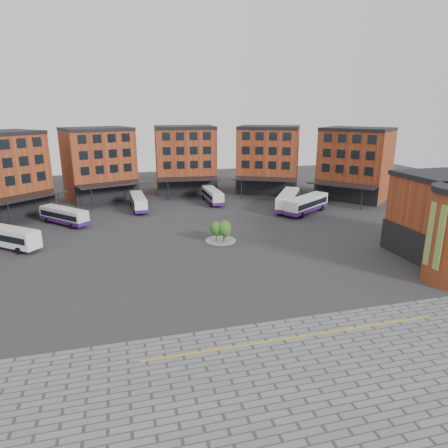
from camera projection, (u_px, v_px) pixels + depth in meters
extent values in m
plane|color=#28282B|center=(230.00, 275.00, 45.82)|extent=(160.00, 160.00, 0.00)
cube|color=slate|center=(351.00, 403.00, 25.91)|extent=(50.00, 22.00, 0.02)
cube|color=gold|center=(298.00, 337.00, 33.32)|extent=(26.00, 0.15, 0.02)
cube|color=brown|center=(2.00, 175.00, 70.32)|extent=(16.35, 16.13, 14.00)
cube|color=black|center=(22.00, 206.00, 69.18)|extent=(10.00, 9.07, 4.00)
cube|color=black|center=(16.00, 165.00, 67.06)|extent=(8.60, 7.77, 8.00)
cube|color=black|center=(28.00, 197.00, 67.39)|extent=(12.61, 11.97, 0.25)
cylinder|color=black|center=(9.00, 215.00, 63.35)|extent=(0.20, 0.20, 4.00)
cylinder|color=black|center=(59.00, 204.00, 70.67)|extent=(0.20, 0.20, 4.00)
cube|color=brown|center=(99.00, 165.00, 83.14)|extent=(15.55, 13.69, 14.00)
cube|color=black|center=(109.00, 192.00, 80.68)|extent=(12.45, 4.71, 4.00)
cube|color=black|center=(96.00, 129.00, 81.09)|extent=(15.65, 13.97, 0.60)
cube|color=black|center=(106.00, 156.00, 78.50)|extent=(10.87, 3.87, 8.00)
cube|color=black|center=(112.00, 184.00, 78.25)|extent=(13.72, 8.39, 0.25)
cylinder|color=black|center=(92.00, 199.00, 74.93)|extent=(0.20, 0.20, 4.00)
cylinder|color=black|center=(138.00, 193.00, 79.81)|extent=(0.20, 0.20, 4.00)
cube|color=brown|center=(185.00, 160.00, 90.01)|extent=(13.67, 10.88, 14.00)
cube|color=black|center=(188.00, 186.00, 86.84)|extent=(13.00, 1.41, 4.00)
cube|color=black|center=(184.00, 127.00, 87.96)|extent=(13.69, 11.18, 0.60)
cube|color=black|center=(187.00, 153.00, 84.63)|extent=(11.42, 0.95, 8.00)
cube|color=black|center=(189.00, 179.00, 84.06)|extent=(13.28, 5.30, 0.25)
cylinder|color=black|center=(168.00, 191.00, 82.10)|extent=(0.20, 0.20, 4.00)
cylinder|color=black|center=(212.00, 189.00, 83.76)|extent=(0.20, 0.20, 4.00)
cube|color=brown|center=(268.00, 160.00, 89.83)|extent=(16.12, 14.81, 14.00)
cube|color=black|center=(265.00, 186.00, 86.68)|extent=(11.81, 6.35, 4.00)
cube|color=black|center=(269.00, 127.00, 87.78)|extent=(16.26, 15.08, 0.60)
cube|color=black|center=(266.00, 153.00, 84.47)|extent=(10.26, 5.33, 8.00)
cube|color=black|center=(264.00, 179.00, 83.91)|extent=(13.58, 9.82, 0.25)
cylinder|color=black|center=(241.00, 189.00, 83.70)|extent=(0.20, 0.20, 4.00)
cylinder|color=black|center=(285.00, 191.00, 81.87)|extent=(0.20, 0.20, 4.00)
cube|color=brown|center=(355.00, 165.00, 82.64)|extent=(16.02, 16.39, 14.00)
cube|color=black|center=(345.00, 193.00, 80.23)|extent=(8.74, 10.28, 4.00)
cube|color=black|center=(358.00, 129.00, 80.59)|extent=(16.25, 16.58, 0.60)
cube|color=black|center=(348.00, 157.00, 78.06)|extent=(7.47, 8.86, 8.00)
cube|color=black|center=(342.00, 185.00, 77.83)|extent=(11.73, 12.79, 0.25)
cylinder|color=black|center=(315.00, 193.00, 79.48)|extent=(0.20, 0.20, 4.00)
cylinder|color=black|center=(361.00, 199.00, 74.46)|extent=(0.20, 0.20, 4.00)
cube|color=black|center=(413.00, 247.00, 49.07)|extent=(0.40, 12.00, 4.00)
cube|color=yellow|center=(435.00, 236.00, 41.83)|extent=(0.12, 2.20, 7.00)
cylinder|color=gray|center=(221.00, 240.00, 57.43)|extent=(4.40, 4.40, 0.12)
cylinder|color=#332114|center=(216.00, 237.00, 56.47)|extent=(0.14, 0.14, 1.54)
sphere|color=#20511B|center=(216.00, 228.00, 56.09)|extent=(1.94, 1.94, 1.94)
sphere|color=#20511B|center=(218.00, 231.00, 56.13)|extent=(1.36, 1.36, 1.36)
cylinder|color=#332114|center=(225.00, 234.00, 58.00)|extent=(0.14, 0.14, 1.41)
sphere|color=#20511B|center=(225.00, 226.00, 57.64)|extent=(1.73, 1.73, 1.73)
sphere|color=#20511B|center=(226.00, 229.00, 57.67)|extent=(1.21, 1.21, 1.21)
cylinder|color=#332114|center=(224.00, 238.00, 56.35)|extent=(0.14, 0.14, 1.52)
sphere|color=#20511B|center=(224.00, 229.00, 55.97)|extent=(2.11, 2.11, 2.11)
sphere|color=#20511B|center=(225.00, 232.00, 56.01)|extent=(1.48, 1.48, 1.48)
cube|color=white|center=(8.00, 236.00, 54.07)|extent=(9.42, 8.40, 2.30)
cube|color=black|center=(7.00, 235.00, 54.03)|extent=(8.82, 7.92, 0.89)
cube|color=silver|center=(6.00, 228.00, 53.74)|extent=(9.04, 8.06, 0.11)
cylinder|color=black|center=(0.00, 239.00, 56.76)|extent=(0.90, 0.82, 0.94)
cylinder|color=black|center=(18.00, 251.00, 52.06)|extent=(0.90, 0.82, 0.94)
cylinder|color=black|center=(33.00, 245.00, 54.10)|extent=(0.90, 0.82, 0.94)
cube|color=silver|center=(64.00, 215.00, 65.07)|extent=(8.27, 8.65, 2.17)
cube|color=black|center=(64.00, 214.00, 65.03)|extent=(7.78, 8.12, 0.84)
cube|color=silver|center=(63.00, 208.00, 64.75)|extent=(7.94, 8.31, 0.11)
cube|color=black|center=(46.00, 210.00, 67.45)|extent=(1.46, 1.37, 0.98)
cube|color=#3B1562|center=(64.00, 220.00, 65.29)|extent=(8.33, 8.71, 0.62)
cylinder|color=black|center=(47.00, 221.00, 66.08)|extent=(0.80, 0.83, 0.89)
cylinder|color=black|center=(58.00, 218.00, 67.88)|extent=(0.80, 0.83, 0.89)
cylinder|color=black|center=(71.00, 226.00, 62.89)|extent=(0.80, 0.83, 0.89)
cylinder|color=black|center=(83.00, 223.00, 64.70)|extent=(0.80, 0.83, 0.89)
cube|color=white|center=(138.00, 202.00, 74.43)|extent=(2.71, 9.95, 2.19)
cube|color=black|center=(138.00, 201.00, 74.39)|extent=(2.74, 9.17, 0.85)
cube|color=silver|center=(138.00, 196.00, 74.11)|extent=(2.61, 9.55, 0.11)
cube|color=black|center=(136.00, 195.00, 78.79)|extent=(1.91, 0.21, 0.99)
cube|color=#3B1562|center=(139.00, 206.00, 74.65)|extent=(2.76, 9.99, 0.63)
cylinder|color=black|center=(131.00, 204.00, 77.31)|extent=(0.31, 0.91, 0.90)
cylinder|color=black|center=(143.00, 203.00, 77.96)|extent=(0.31, 0.91, 0.90)
cylinder|color=black|center=(134.00, 212.00, 71.54)|extent=(0.31, 0.91, 0.90)
cylinder|color=black|center=(147.00, 211.00, 72.19)|extent=(0.31, 0.91, 0.90)
cube|color=silver|center=(212.00, 195.00, 80.00)|extent=(2.38, 9.88, 2.19)
cube|color=black|center=(212.00, 194.00, 79.96)|extent=(2.43, 9.09, 0.85)
cube|color=silver|center=(212.00, 189.00, 79.68)|extent=(2.28, 9.48, 0.11)
cube|color=black|center=(207.00, 189.00, 84.40)|extent=(1.90, 0.15, 0.98)
cube|color=#3B1562|center=(212.00, 199.00, 80.22)|extent=(2.42, 9.92, 0.63)
cylinder|color=black|center=(204.00, 198.00, 82.94)|extent=(0.28, 0.90, 0.90)
cylinder|color=black|center=(214.00, 197.00, 83.53)|extent=(0.28, 0.90, 0.90)
cylinder|color=black|center=(211.00, 204.00, 77.12)|extent=(0.28, 0.90, 0.90)
cylinder|color=black|center=(222.00, 204.00, 77.70)|extent=(0.28, 0.90, 0.90)
cube|color=white|center=(288.00, 200.00, 74.49)|extent=(8.51, 11.29, 2.60)
cube|color=black|center=(288.00, 199.00, 74.44)|extent=(8.06, 10.53, 1.01)
cube|color=silver|center=(288.00, 193.00, 74.11)|extent=(8.17, 10.84, 0.13)
cube|color=black|center=(292.00, 193.00, 79.68)|extent=(1.97, 1.31, 1.17)
cube|color=#3B1562|center=(288.00, 205.00, 74.75)|extent=(8.57, 11.34, 0.74)
cylinder|color=black|center=(284.00, 202.00, 78.68)|extent=(0.84, 1.07, 1.06)
cylinder|color=black|center=(297.00, 203.00, 77.91)|extent=(0.84, 1.07, 1.06)
cylinder|color=black|center=(277.00, 211.00, 71.83)|extent=(0.84, 1.07, 1.06)
cylinder|color=black|center=(292.00, 212.00, 71.07)|extent=(0.84, 1.07, 1.06)
cube|color=silver|center=(307.00, 204.00, 72.00)|extent=(10.63, 8.29, 2.47)
cube|color=black|center=(307.00, 203.00, 71.95)|extent=(9.93, 7.84, 0.96)
cube|color=silver|center=(307.00, 197.00, 71.64)|extent=(10.21, 7.96, 0.12)
cube|color=black|center=(321.00, 197.00, 75.87)|extent=(1.30, 1.85, 1.11)
cube|color=#3B1562|center=(307.00, 208.00, 72.24)|extent=(10.69, 8.34, 0.71)
cylinder|color=black|center=(310.00, 206.00, 75.72)|extent=(1.01, 0.81, 1.01)
cylinder|color=black|center=(322.00, 208.00, 74.13)|extent=(1.01, 0.81, 1.01)
cylinder|color=black|center=(290.00, 213.00, 70.59)|extent=(1.01, 0.81, 1.01)
cylinder|color=black|center=(302.00, 215.00, 68.99)|extent=(1.01, 0.81, 1.01)
imported|color=#0B2292|center=(447.00, 275.00, 44.01)|extent=(4.60, 3.30, 1.44)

